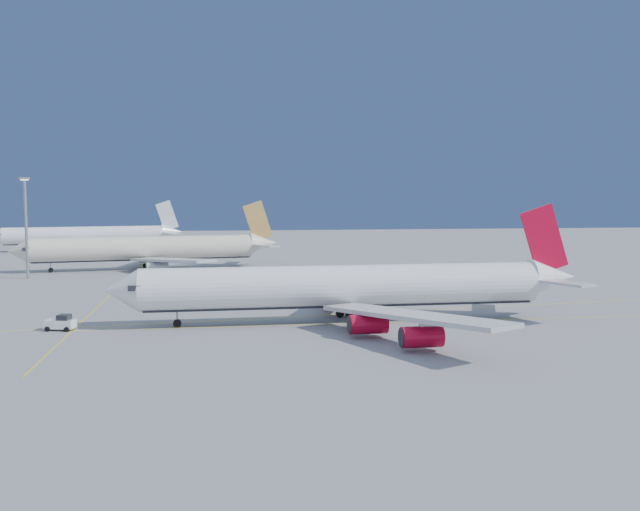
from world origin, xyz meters
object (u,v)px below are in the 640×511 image
at_px(airliner_third, 89,235).
at_px(light_mast, 26,219).
at_px(airliner_virgin, 354,287).
at_px(pushback_tug, 61,323).
at_px(airliner_etihad, 150,249).

xyz_separation_m(airliner_third, light_mast, (0.44, -79.80, 8.54)).
distance_m(airliner_third, light_mast, 80.25).
xyz_separation_m(airliner_virgin, light_mast, (-64.00, 64.34, 8.24)).
relative_size(pushback_tug, light_mast, 0.19).
distance_m(pushback_tug, light_mast, 69.50).
xyz_separation_m(airliner_virgin, airliner_third, (-64.44, 144.14, -0.30)).
bearing_deg(airliner_etihad, light_mast, -157.73).
xyz_separation_m(pushback_tug, light_mast, (-21.10, 65.01, 12.62)).
height_order(airliner_virgin, light_mast, light_mast).
height_order(airliner_etihad, light_mast, light_mast).
bearing_deg(light_mast, airliner_etihad, 31.76).
relative_size(airliner_etihad, light_mast, 2.90).
bearing_deg(pushback_tug, airliner_third, 111.86).
bearing_deg(airliner_etihad, airliner_third, 103.13).
xyz_separation_m(airliner_etihad, airliner_third, (-26.52, 63.65, -0.22)).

